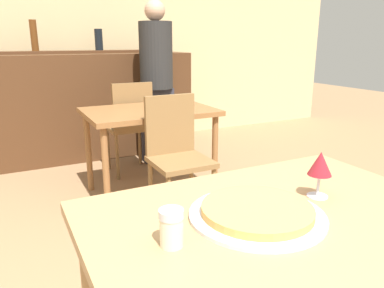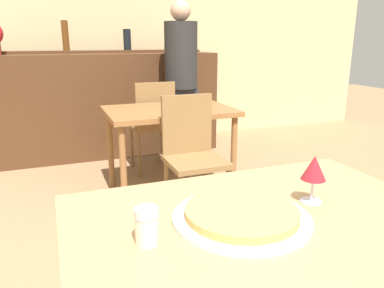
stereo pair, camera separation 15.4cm
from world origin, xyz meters
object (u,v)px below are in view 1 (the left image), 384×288
Objects in this scene: chair_far_side_front at (176,149)px; chair_far_side_back at (130,122)px; pizza_tray at (257,212)px; cheese_shaker at (171,228)px; wine_glass at (320,165)px; person_standing at (157,78)px.

chair_far_side_front is 1.00× the size of chair_far_side_back.
chair_far_side_back is 2.22× the size of pizza_tray.
cheese_shaker is (-0.72, -1.56, 0.30)m from chair_far_side_front.
pizza_tray is (-0.43, -2.58, 0.26)m from chair_far_side_back.
pizza_tray is at bearing -173.60° from wine_glass.
cheese_shaker is at bearing -173.81° from pizza_tray.
chair_far_side_back is at bearing 86.63° from wine_glass.
person_standing reaches higher than chair_far_side_back.
chair_far_side_back is 2.73m from cheese_shaker.
wine_glass is (-0.54, -2.82, -0.02)m from person_standing.
chair_far_side_front and chair_far_side_back have the same top height.
cheese_shaker is at bearing -114.84° from chair_far_side_front.
cheese_shaker is 0.58m from wine_glass.
wine_glass is (-0.15, -1.49, 0.36)m from chair_far_side_front.
person_standing is (1.11, 2.88, 0.08)m from cheese_shaker.
pizza_tray is at bearing 6.19° from cheese_shaker.
person_standing is 2.87m from wine_glass.
wine_glass reaches higher than chair_far_side_front.
person_standing is 10.55× the size of wine_glass.
chair_far_side_front is 1.43m from person_standing.
person_standing is at bearing -145.51° from chair_far_side_back.
wine_glass is at bearing 6.29° from cheese_shaker.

